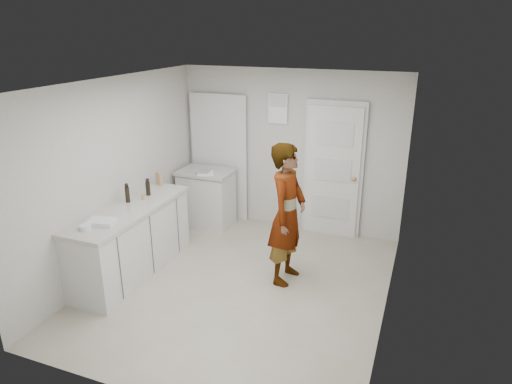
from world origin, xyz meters
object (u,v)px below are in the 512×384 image
at_px(person, 287,214).
at_px(baking_dish, 101,222).
at_px(egg_bowl, 85,227).
at_px(cake_mix_box, 159,179).
at_px(oil_cruet_a, 148,187).
at_px(oil_cruet_b, 127,193).
at_px(spice_jar, 143,197).

bearing_deg(person, baking_dish, 124.68).
xyz_separation_m(baking_dish, egg_bowl, (-0.07, -0.18, 0.00)).
distance_m(cake_mix_box, egg_bowl, 1.63).
bearing_deg(oil_cruet_a, oil_cruet_b, -107.63).
height_order(person, baking_dish, person).
xyz_separation_m(cake_mix_box, oil_cruet_a, (0.09, -0.43, 0.02)).
xyz_separation_m(person, egg_bowl, (-1.97, -1.29, 0.05)).
relative_size(cake_mix_box, spice_jar, 2.46).
height_order(oil_cruet_a, oil_cruet_b, oil_cruet_b).
relative_size(oil_cruet_b, baking_dish, 0.76).
distance_m(spice_jar, oil_cruet_b, 0.22).
bearing_deg(oil_cruet_a, cake_mix_box, 102.40).
height_order(cake_mix_box, baking_dish, cake_mix_box).
relative_size(cake_mix_box, oil_cruet_a, 0.76).
bearing_deg(cake_mix_box, baking_dish, -60.69).
xyz_separation_m(oil_cruet_a, egg_bowl, (-0.04, -1.20, -0.09)).
bearing_deg(egg_bowl, oil_cruet_a, 88.30).
xyz_separation_m(person, baking_dish, (-1.90, -1.11, 0.05)).
distance_m(cake_mix_box, oil_cruet_a, 0.44).
distance_m(cake_mix_box, oil_cruet_b, 0.74).
bearing_deg(spice_jar, oil_cruet_b, -130.15).
bearing_deg(person, egg_bowl, 127.62).
xyz_separation_m(oil_cruet_a, oil_cruet_b, (-0.10, -0.32, 0.01)).
bearing_deg(egg_bowl, cake_mix_box, 92.05).
distance_m(oil_cruet_a, oil_cruet_b, 0.33).
distance_m(person, egg_bowl, 2.36).
bearing_deg(egg_bowl, oil_cruet_b, 94.23).
distance_m(cake_mix_box, spice_jar, 0.60).
bearing_deg(person, oil_cruet_b, 105.82).
bearing_deg(person, cake_mix_box, 85.15).
bearing_deg(spice_jar, baking_dish, -89.49).
distance_m(oil_cruet_a, egg_bowl, 1.20).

